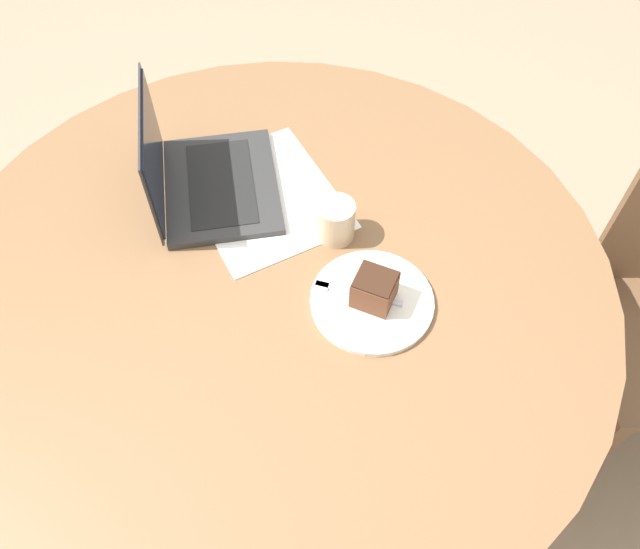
{
  "coord_description": "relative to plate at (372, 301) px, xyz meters",
  "views": [
    {
      "loc": [
        0.46,
        -0.57,
        1.76
      ],
      "look_at": [
        0.1,
        0.02,
        0.8
      ],
      "focal_mm": 35.0,
      "sensor_mm": 36.0,
      "label": 1
    }
  ],
  "objects": [
    {
      "name": "ground_plane",
      "position": [
        -0.21,
        -0.04,
        -0.77
      ],
      "size": [
        12.0,
        12.0,
        0.0
      ],
      "primitive_type": "plane",
      "color": "gray"
    },
    {
      "name": "dining_table",
      "position": [
        -0.21,
        -0.04,
        -0.13
      ],
      "size": [
        1.35,
        1.35,
        0.76
      ],
      "color": "brown",
      "rests_on": "ground_plane"
    },
    {
      "name": "paper_document",
      "position": [
        -0.33,
        0.12,
        -0.0
      ],
      "size": [
        0.44,
        0.42,
        0.0
      ],
      "rotation": [
        0.0,
        0.0,
        -0.54
      ],
      "color": "white",
      "rests_on": "dining_table"
    },
    {
      "name": "plate",
      "position": [
        0.0,
        0.0,
        0.0
      ],
      "size": [
        0.23,
        0.23,
        0.01
      ],
      "color": "silver",
      "rests_on": "dining_table"
    },
    {
      "name": "cake_slice",
      "position": [
        0.0,
        0.0,
        0.04
      ],
      "size": [
        0.08,
        0.08,
        0.07
      ],
      "rotation": [
        0.0,
        0.0,
        0.14
      ],
      "color": "brown",
      "rests_on": "plate"
    },
    {
      "name": "fork",
      "position": [
        -0.05,
        -0.01,
        0.01
      ],
      "size": [
        0.17,
        0.06,
        0.0
      ],
      "rotation": [
        0.0,
        0.0,
        3.41
      ],
      "color": "silver",
      "rests_on": "plate"
    },
    {
      "name": "coffee_glass",
      "position": [
        -0.14,
        0.11,
        0.04
      ],
      "size": [
        0.08,
        0.08,
        0.09
      ],
      "color": "#C6AD89",
      "rests_on": "dining_table"
    },
    {
      "name": "laptop",
      "position": [
        -0.44,
        0.07,
        0.03
      ],
      "size": [
        0.39,
        0.4,
        0.23
      ],
      "rotation": [
        0.0,
        0.0,
        5.43
      ],
      "color": "#2D2D2D",
      "rests_on": "dining_table"
    }
  ]
}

